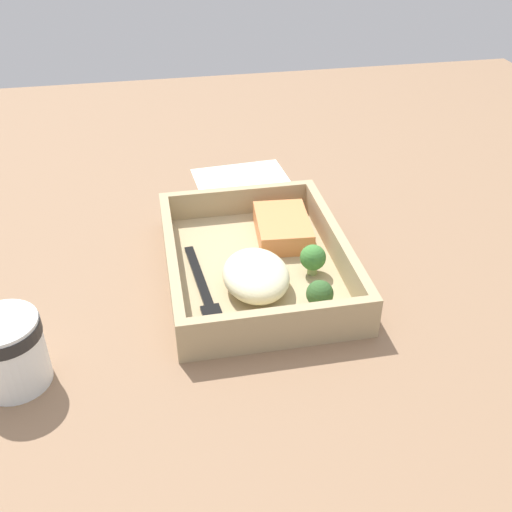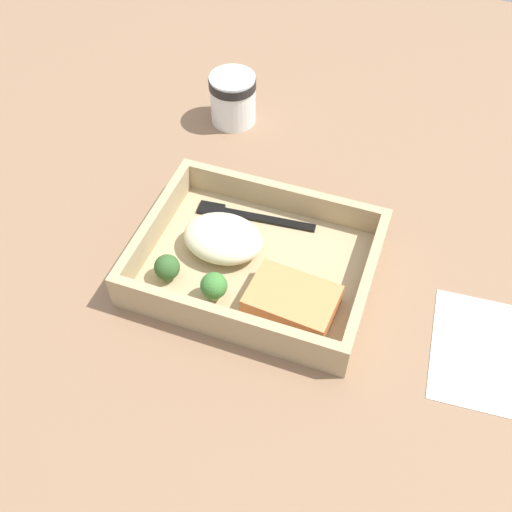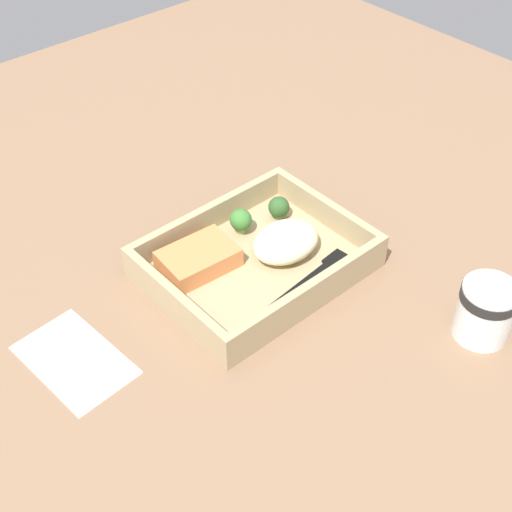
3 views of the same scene
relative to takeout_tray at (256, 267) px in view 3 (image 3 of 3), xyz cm
name	(u,v)px [view 3 (image 3 of 3)]	position (x,y,z in cm)	size (l,w,h in cm)	color
ground_plane	(256,276)	(0.00, 0.00, -1.60)	(160.00, 160.00, 2.00)	#87664B
takeout_tray	(256,267)	(0.00, 0.00, 0.00)	(28.38, 21.87, 1.20)	tan
tray_rim	(256,254)	(0.00, 0.00, 2.55)	(28.38, 21.87, 3.89)	tan
salmon_fillet	(198,259)	(-6.13, 4.79, 2.00)	(10.04, 6.88, 2.80)	#E4854B
mashed_potatoes	(286,242)	(4.64, -0.89, 2.60)	(10.04, 7.78, 4.01)	beige
broccoli_floret_1	(241,220)	(2.83, 6.47, 2.85)	(3.18, 3.18, 3.94)	#8AA262
broccoli_floret_2	(279,207)	(9.27, 5.51, 2.42)	(3.12, 3.12, 3.44)	#7FA25D
fork	(312,278)	(3.65, -7.08, 0.82)	(15.88, 3.10, 0.44)	black
paper_cup	(486,309)	(13.48, -27.05, 3.72)	(7.10, 7.10, 7.76)	white
receipt_slip	(75,360)	(-26.94, 2.56, -0.48)	(9.18, 14.85, 0.24)	white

